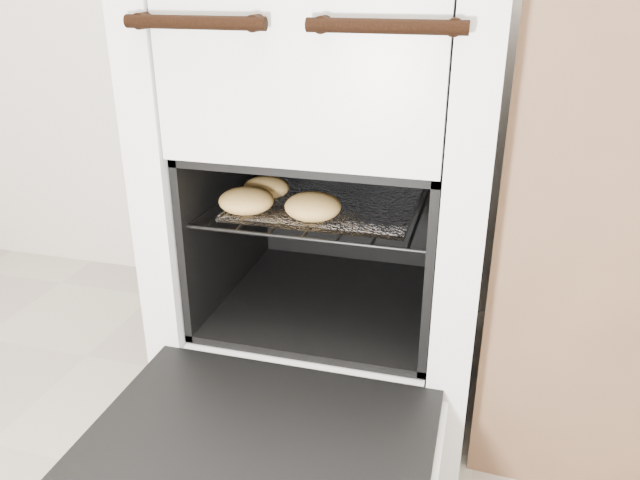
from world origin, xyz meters
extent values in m
cube|color=silver|center=(-0.01, 1.16, 0.49)|extent=(0.64, 0.68, 0.98)
cylinder|color=black|center=(-0.16, 0.80, 0.86)|extent=(0.24, 0.02, 0.02)
cylinder|color=black|center=(0.14, 0.80, 0.86)|extent=(0.24, 0.02, 0.02)
cube|color=black|center=(-0.01, 0.60, 0.22)|extent=(0.56, 0.43, 0.03)
cube|color=silver|center=(-0.01, 0.60, 0.20)|extent=(0.58, 0.45, 0.02)
cylinder|color=black|center=(-0.24, 1.07, 0.48)|extent=(0.01, 0.45, 0.01)
cylinder|color=black|center=(0.22, 1.07, 0.48)|extent=(0.01, 0.45, 0.01)
cylinder|color=black|center=(-0.01, 0.86, 0.48)|extent=(0.46, 0.01, 0.01)
cylinder|color=black|center=(-0.01, 1.29, 0.48)|extent=(0.46, 0.01, 0.01)
cylinder|color=black|center=(-0.21, 1.07, 0.48)|extent=(0.01, 0.43, 0.01)
cylinder|color=black|center=(-0.14, 1.07, 0.48)|extent=(0.01, 0.43, 0.01)
cylinder|color=black|center=(-0.08, 1.07, 0.48)|extent=(0.01, 0.43, 0.01)
cylinder|color=black|center=(-0.01, 1.07, 0.48)|extent=(0.01, 0.43, 0.01)
cylinder|color=black|center=(0.05, 1.07, 0.48)|extent=(0.01, 0.43, 0.01)
cylinder|color=black|center=(0.11, 1.07, 0.48)|extent=(0.01, 0.43, 0.01)
cylinder|color=black|center=(0.18, 1.07, 0.48)|extent=(0.01, 0.43, 0.01)
cube|color=silver|center=(-0.01, 1.05, 0.49)|extent=(0.36, 0.32, 0.01)
ellipsoid|color=#D9A957|center=(-0.14, 1.03, 0.52)|extent=(0.13, 0.13, 0.04)
ellipsoid|color=#D9A957|center=(-0.15, 0.93, 0.52)|extent=(0.14, 0.14, 0.05)
ellipsoid|color=#D9A957|center=(-0.01, 0.93, 0.52)|extent=(0.11, 0.11, 0.05)
camera|label=1|loc=(0.30, -0.13, 0.92)|focal=35.00mm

